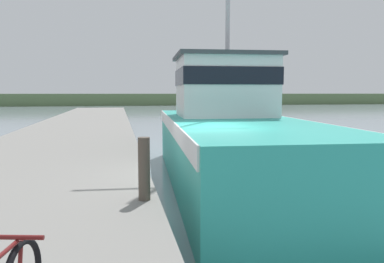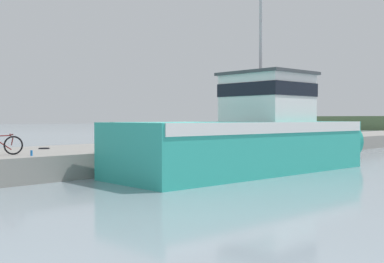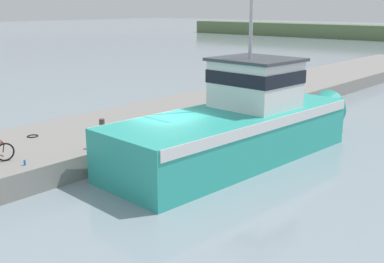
% 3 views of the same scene
% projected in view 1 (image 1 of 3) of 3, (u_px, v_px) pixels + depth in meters
% --- Properties ---
extents(ground_plane, '(320.00, 320.00, 0.00)m').
position_uv_depth(ground_plane, '(199.00, 209.00, 8.80)').
color(ground_plane, '#84939E').
extents(dock_pier, '(5.67, 80.00, 0.87)m').
position_uv_depth(dock_pier, '(18.00, 201.00, 7.99)').
color(dock_pier, gray).
rests_on(dock_pier, ground_plane).
extents(far_shoreline, '(180.00, 5.00, 2.53)m').
position_uv_depth(far_shoreline, '(257.00, 99.00, 87.04)').
color(far_shoreline, '#567047').
rests_on(far_shoreline, ground_plane).
extents(fishing_boat_main, '(4.47, 13.22, 11.45)m').
position_uv_depth(fishing_boat_main, '(229.00, 135.00, 11.65)').
color(fishing_boat_main, teal).
rests_on(fishing_boat_main, ground_plane).
extents(mooring_post, '(0.21, 0.21, 1.10)m').
position_uv_depth(mooring_post, '(144.00, 169.00, 6.48)').
color(mooring_post, '#51473D').
rests_on(mooring_post, dock_pier).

